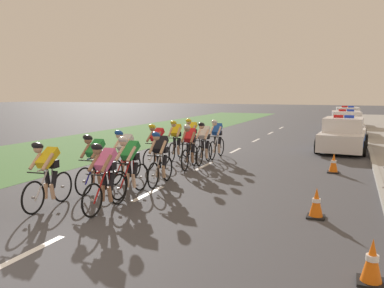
{
  "coord_description": "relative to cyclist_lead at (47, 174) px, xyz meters",
  "views": [
    {
      "loc": [
        4.73,
        -3.29,
        2.58
      ],
      "look_at": [
        0.5,
        6.88,
        1.1
      ],
      "focal_mm": 35.99,
      "sensor_mm": 36.0,
      "label": 1
    }
  ],
  "objects": [
    {
      "name": "traffic_cone_near",
      "position": [
        6.56,
        -1.03,
        -0.48
      ],
      "size": [
        0.36,
        0.36,
        0.64
      ],
      "color": "black",
      "rests_on": "ground"
    },
    {
      "name": "cyclist_second",
      "position": [
        1.31,
        0.32,
        0.0
      ],
      "size": [
        0.42,
        1.72,
        1.56
      ],
      "color": "black",
      "rests_on": "ground"
    },
    {
      "name": "cyclist_seventh",
      "position": [
        0.06,
        5.11,
        0.0
      ],
      "size": [
        0.44,
        1.72,
        1.56
      ],
      "color": "black",
      "rests_on": "ground"
    },
    {
      "name": "cyclist_ninth",
      "position": [
        0.0,
        6.8,
        0.0
      ],
      "size": [
        0.45,
        1.72,
        1.56
      ],
      "color": "black",
      "rests_on": "ground"
    },
    {
      "name": "police_car_second",
      "position": [
        5.9,
        18.02,
        -0.11
      ],
      "size": [
        2.22,
        4.51,
        1.59
      ],
      "color": "white",
      "rests_on": "ground"
    },
    {
      "name": "grass_verge",
      "position": [
        -5.92,
        10.78,
        -0.78
      ],
      "size": [
        7.0,
        60.0,
        0.01
      ],
      "primitive_type": "cube",
      "color": "#4C7F42",
      "rests_on": "ground"
    },
    {
      "name": "police_car_third",
      "position": [
        5.9,
        24.37,
        -0.11
      ],
      "size": [
        2.21,
        4.5,
        1.59
      ],
      "color": "silver",
      "rests_on": "ground"
    },
    {
      "name": "traffic_cone_far",
      "position": [
        5.75,
        6.52,
        -0.48
      ],
      "size": [
        0.36,
        0.36,
        0.64
      ],
      "color": "black",
      "rests_on": "ground"
    },
    {
      "name": "cyclist_fourth",
      "position": [
        1.13,
        1.62,
        0.0
      ],
      "size": [
        0.42,
        1.72,
        1.56
      ],
      "color": "black",
      "rests_on": "ground"
    },
    {
      "name": "traffic_cone_mid",
      "position": [
        5.62,
        1.59,
        -0.48
      ],
      "size": [
        0.36,
        0.36,
        0.64
      ],
      "color": "black",
      "rests_on": "ground"
    },
    {
      "name": "cyclist_twelfth",
      "position": [
        1.32,
        7.78,
        0.0
      ],
      "size": [
        0.42,
        1.72,
        1.56
      ],
      "color": "black",
      "rests_on": "ground"
    },
    {
      "name": "cyclist_tenth",
      "position": [
        1.3,
        6.42,
        0.0
      ],
      "size": [
        0.42,
        1.72,
        1.56
      ],
      "color": "black",
      "rests_on": "ground"
    },
    {
      "name": "cyclist_third",
      "position": [
        0.07,
        1.63,
        0.0
      ],
      "size": [
        0.42,
        1.72,
        1.56
      ],
      "color": "black",
      "rests_on": "ground"
    },
    {
      "name": "cyclist_eleventh",
      "position": [
        0.15,
        7.99,
        0.0
      ],
      "size": [
        0.43,
        1.72,
        1.56
      ],
      "color": "black",
      "rests_on": "ground"
    },
    {
      "name": "cyclist_eighth",
      "position": [
        1.17,
        5.39,
        0.0
      ],
      "size": [
        0.44,
        1.72,
        1.56
      ],
      "color": "black",
      "rests_on": "ground"
    },
    {
      "name": "cyclist_lead",
      "position": [
        0.0,
        0.0,
        0.0
      ],
      "size": [
        0.44,
        1.72,
        1.56
      ],
      "color": "black",
      "rests_on": "ground"
    },
    {
      "name": "police_car_nearest",
      "position": [
        5.89,
        11.75,
        -0.11
      ],
      "size": [
        2.17,
        4.48,
        1.59
      ],
      "color": "white",
      "rests_on": "ground"
    },
    {
      "name": "kerb_edge",
      "position": [
        7.03,
        10.78,
        -0.72
      ],
      "size": [
        0.16,
        60.0,
        0.13
      ],
      "primitive_type": "cube",
      "color": "#9E9E99",
      "rests_on": "ground"
    },
    {
      "name": "cyclist_sixth",
      "position": [
        1.32,
        2.92,
        0.0
      ],
      "size": [
        0.44,
        1.72,
        1.56
      ],
      "color": "black",
      "rests_on": "ground"
    },
    {
      "name": "cyclist_fifth",
      "position": [
        0.18,
        2.89,
        0.0
      ],
      "size": [
        0.42,
        1.72,
        1.56
      ],
      "color": "black",
      "rests_on": "ground"
    },
    {
      "name": "lane_markings_centre",
      "position": [
        1.48,
        7.94,
        -0.78
      ],
      "size": [
        0.14,
        29.6,
        0.01
      ],
      "color": "white",
      "rests_on": "ground"
    }
  ]
}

